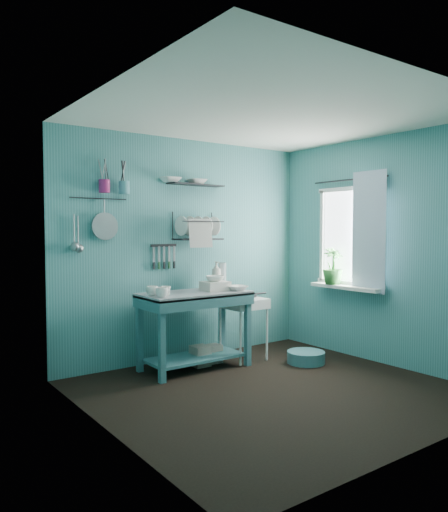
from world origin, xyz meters
TOP-DOWN VIEW (x-y plane):
  - floor at (0.00, 0.00)m, footprint 3.20×3.20m
  - ceiling at (0.00, 0.00)m, footprint 3.20×3.20m
  - wall_back at (0.00, 1.50)m, footprint 3.20×0.00m
  - wall_front at (0.00, -1.50)m, footprint 3.20×0.00m
  - wall_left at (-1.60, 0.00)m, footprint 0.00×3.00m
  - wall_right at (1.60, 0.00)m, footprint 0.00×3.00m
  - work_counter at (-0.19, 1.04)m, footprint 1.17×0.62m
  - mug_left at (-0.67, 0.88)m, footprint 0.12×0.12m
  - mug_mid at (-0.57, 0.98)m, footprint 0.14×0.14m
  - mug_right at (-0.69, 1.04)m, footprint 0.17×0.17m
  - wash_tub at (0.06, 1.02)m, footprint 0.28×0.22m
  - tub_bowl at (0.06, 1.02)m, footprint 0.20×0.19m
  - soap_bottle at (0.23, 1.24)m, footprint 0.11×0.12m
  - water_bottle at (0.33, 1.26)m, footprint 0.09×0.09m
  - counter_bowl at (0.26, 0.89)m, footprint 0.22×0.22m
  - hotplate_stand at (0.46, 1.04)m, footprint 0.51×0.51m
  - frying_pan at (0.46, 1.04)m, footprint 0.30×0.30m
  - knife_strip at (-0.32, 1.47)m, footprint 0.32×0.03m
  - dish_rack at (0.06, 1.37)m, footprint 0.58×0.32m
  - upper_shelf at (0.06, 1.40)m, footprint 0.71×0.23m
  - shelf_bowl_left at (-0.28, 1.40)m, footprint 0.23×0.23m
  - shelf_bowl_right at (0.07, 1.40)m, footprint 0.24×0.24m
  - utensil_cup_magenta at (-1.03, 1.42)m, footprint 0.11×0.11m
  - utensil_cup_teal at (-0.81, 1.42)m, footprint 0.11×0.11m
  - colander at (-1.01, 1.45)m, footprint 0.28×0.03m
  - ladle_outer at (-1.33, 1.46)m, footprint 0.01×0.01m
  - ladle_inner at (-1.29, 1.46)m, footprint 0.01×0.01m
  - hook_rail at (-1.07, 1.47)m, footprint 0.60×0.01m
  - window_glass at (1.59, 0.45)m, footprint 0.00×1.10m
  - windowsill at (1.50, 0.45)m, footprint 0.16×0.95m
  - curtain at (1.52, 0.15)m, footprint 0.00×1.35m
  - curtain_rod at (1.54, 0.45)m, footprint 0.02×1.05m
  - potted_plant at (1.48, 0.63)m, footprint 0.28×0.28m
  - storage_tin_large at (-0.09, 1.09)m, footprint 0.18×0.18m
  - storage_tin_small at (0.11, 1.12)m, footprint 0.15×0.15m
  - floor_basin at (0.92, 0.50)m, footprint 0.42×0.42m

SIDE VIEW (x-z plane):
  - floor at x=0.00m, z-range 0.00..0.00m
  - floor_basin at x=0.92m, z-range 0.00..0.13m
  - storage_tin_small at x=0.11m, z-range 0.00..0.20m
  - storage_tin_large at x=-0.09m, z-range 0.00..0.22m
  - hotplate_stand at x=0.46m, z-range 0.00..0.70m
  - work_counter at x=-0.19m, z-range 0.00..0.82m
  - frying_pan at x=0.46m, z-range 0.72..0.75m
  - windowsill at x=1.50m, z-range 0.79..0.83m
  - counter_bowl at x=0.26m, z-range 0.82..0.87m
  - mug_mid at x=-0.57m, z-range 0.82..0.91m
  - mug_left at x=-0.67m, z-range 0.82..0.91m
  - mug_right at x=-0.69m, z-range 0.82..0.91m
  - wash_tub at x=0.06m, z-range 0.82..0.92m
  - tub_bowl at x=0.06m, z-range 0.92..0.98m
  - water_bottle at x=0.33m, z-range 0.82..1.10m
  - soap_bottle at x=0.23m, z-range 0.82..1.12m
  - potted_plant at x=1.48m, z-range 0.83..1.26m
  - wall_back at x=0.00m, z-range -0.35..2.85m
  - wall_front at x=0.00m, z-range -0.35..2.85m
  - wall_left at x=-1.60m, z-range -0.25..2.75m
  - wall_right at x=1.60m, z-range -0.25..2.75m
  - knife_strip at x=-0.32m, z-range 1.29..1.32m
  - window_glass at x=1.59m, z-range 0.85..1.95m
  - curtain at x=1.52m, z-range 0.77..2.12m
  - ladle_inner at x=-1.29m, z-range 1.31..1.61m
  - ladle_outer at x=-1.33m, z-range 1.33..1.63m
  - colander at x=-1.01m, z-range 1.37..1.65m
  - dish_rack at x=0.06m, z-range 1.36..1.68m
  - hook_rail at x=-1.07m, z-range 1.79..1.80m
  - utensil_cup_teal at x=-0.81m, z-range 1.84..1.97m
  - utensil_cup_magenta at x=-1.03m, z-range 1.85..1.98m
  - upper_shelf at x=0.06m, z-range 1.98..1.99m
  - curtain_rod at x=1.54m, z-range 2.04..2.06m
  - shelf_bowl_left at x=-0.28m, z-range 2.05..2.11m
  - shelf_bowl_right at x=0.07m, z-range 2.06..2.11m
  - ceiling at x=0.00m, z-range 2.50..2.50m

